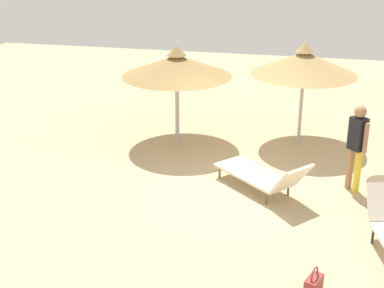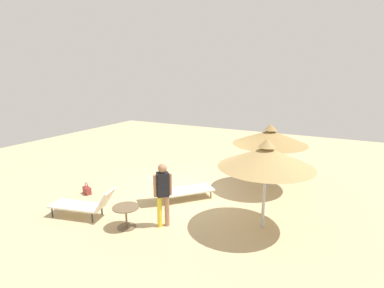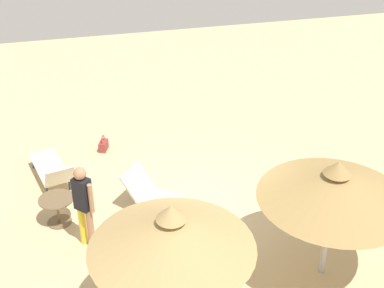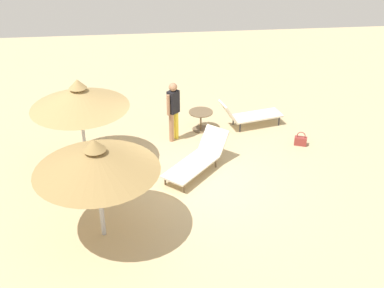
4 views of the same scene
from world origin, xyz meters
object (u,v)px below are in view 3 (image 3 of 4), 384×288
lounge_chair_edge (52,170)px  handbag (103,145)px  lounge_chair_near_right (169,201)px  person_standing_near_left (83,202)px  parasol_umbrella_far_right (172,233)px  side_table_round (57,206)px  parasol_umbrella_center (335,186)px

lounge_chair_edge → handbag: bearing=134.9°
lounge_chair_near_right → person_standing_near_left: person_standing_near_left is taller
lounge_chair_near_right → handbag: bearing=-161.1°
parasol_umbrella_far_right → side_table_round: parasol_umbrella_far_right is taller
handbag → parasol_umbrella_center: bearing=32.1°
parasol_umbrella_far_right → lounge_chair_edge: 5.10m
parasol_umbrella_center → lounge_chair_edge: size_ratio=1.29×
side_table_round → parasol_umbrella_center: bearing=59.8°
handbag → side_table_round: bearing=-24.0°
parasol_umbrella_far_right → parasol_umbrella_center: bearing=101.4°
parasol_umbrella_center → lounge_chair_edge: (-4.00, -4.51, -1.46)m
lounge_chair_near_right → person_standing_near_left: bearing=-73.9°
parasol_umbrella_center → side_table_round: parasol_umbrella_center is taller
parasol_umbrella_far_right → side_table_round: size_ratio=3.47×
parasol_umbrella_center → lounge_chair_edge: parasol_umbrella_center is taller
parasol_umbrella_center → lounge_chair_edge: 6.20m
lounge_chair_near_right → side_table_round: lounge_chair_near_right is taller
parasol_umbrella_center → person_standing_near_left: 4.40m
lounge_chair_near_right → parasol_umbrella_far_right: bearing=-11.1°
lounge_chair_near_right → handbag: size_ratio=4.91×
lounge_chair_near_right → lounge_chair_edge: lounge_chair_edge is taller
parasol_umbrella_center → handbag: size_ratio=6.19×
parasol_umbrella_center → side_table_round: (-2.59, -4.45, -1.44)m
person_standing_near_left → side_table_round: person_standing_near_left is taller
parasol_umbrella_far_right → person_standing_near_left: parasol_umbrella_far_right is taller
parasol_umbrella_center → side_table_round: 5.34m
parasol_umbrella_center → person_standing_near_left: parasol_umbrella_center is taller
parasol_umbrella_far_right → handbag: 6.08m
lounge_chair_edge → side_table_round: size_ratio=2.81×
parasol_umbrella_far_right → handbag: (-5.79, -0.46, -1.78)m
parasol_umbrella_center → handbag: 6.40m
handbag → person_standing_near_left: bearing=-10.9°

